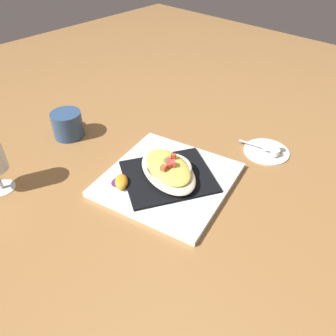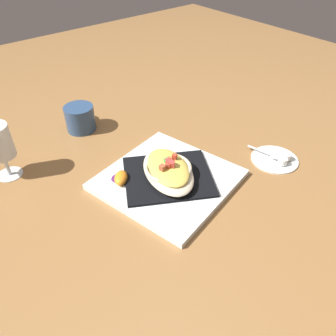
{
  "view_description": "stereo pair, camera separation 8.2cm",
  "coord_description": "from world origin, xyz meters",
  "px_view_note": "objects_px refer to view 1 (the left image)",
  "views": [
    {
      "loc": [
        -0.46,
        -0.43,
        0.56
      ],
      "look_at": [
        0.0,
        0.0,
        0.05
      ],
      "focal_mm": 35.75,
      "sensor_mm": 36.0,
      "label": 1
    },
    {
      "loc": [
        -0.41,
        -0.49,
        0.56
      ],
      "look_at": [
        0.0,
        0.0,
        0.05
      ],
      "focal_mm": 35.75,
      "sensor_mm": 36.0,
      "label": 2
    }
  ],
  "objects_px": {
    "creamer_cup_0": "(275,152)",
    "creamer_cup_1": "(278,148)",
    "creamer_saucer": "(266,151)",
    "square_plate": "(168,180)",
    "orange_garnish": "(121,182)",
    "spoon": "(264,148)",
    "coffee_mug": "(68,125)",
    "gratin_dish": "(168,169)"
  },
  "relations": [
    {
      "from": "creamer_cup_0",
      "to": "creamer_cup_1",
      "type": "relative_size",
      "value": 1.0
    },
    {
      "from": "creamer_saucer",
      "to": "creamer_cup_1",
      "type": "distance_m",
      "value": 0.03
    },
    {
      "from": "square_plate",
      "to": "creamer_cup_1",
      "type": "xyz_separation_m",
      "value": [
        0.3,
        -0.14,
        0.01
      ]
    },
    {
      "from": "orange_garnish",
      "to": "creamer_cup_0",
      "type": "bearing_deg",
      "value": -29.07
    },
    {
      "from": "square_plate",
      "to": "spoon",
      "type": "height_order",
      "value": "same"
    },
    {
      "from": "coffee_mug",
      "to": "gratin_dish",
      "type": "bearing_deg",
      "value": -82.74
    },
    {
      "from": "creamer_cup_0",
      "to": "creamer_cup_1",
      "type": "bearing_deg",
      "value": 12.82
    },
    {
      "from": "spoon",
      "to": "creamer_cup_1",
      "type": "distance_m",
      "value": 0.04
    },
    {
      "from": "orange_garnish",
      "to": "creamer_saucer",
      "type": "relative_size",
      "value": 0.48
    },
    {
      "from": "coffee_mug",
      "to": "creamer_saucer",
      "type": "bearing_deg",
      "value": -55.51
    },
    {
      "from": "gratin_dish",
      "to": "spoon",
      "type": "height_order",
      "value": "gratin_dish"
    },
    {
      "from": "orange_garnish",
      "to": "creamer_cup_1",
      "type": "distance_m",
      "value": 0.45
    },
    {
      "from": "square_plate",
      "to": "gratin_dish",
      "type": "bearing_deg",
      "value": -111.38
    },
    {
      "from": "creamer_saucer",
      "to": "creamer_cup_1",
      "type": "height_order",
      "value": "creamer_cup_1"
    },
    {
      "from": "creamer_saucer",
      "to": "gratin_dish",
      "type": "bearing_deg",
      "value": 157.72
    },
    {
      "from": "gratin_dish",
      "to": "creamer_saucer",
      "type": "distance_m",
      "value": 0.31
    },
    {
      "from": "creamer_cup_1",
      "to": "gratin_dish",
      "type": "bearing_deg",
      "value": 155.32
    },
    {
      "from": "gratin_dish",
      "to": "coffee_mug",
      "type": "xyz_separation_m",
      "value": [
        -0.05,
        0.36,
        -0.01
      ]
    },
    {
      "from": "coffee_mug",
      "to": "spoon",
      "type": "distance_m",
      "value": 0.58
    },
    {
      "from": "coffee_mug",
      "to": "spoon",
      "type": "xyz_separation_m",
      "value": [
        0.33,
        -0.47,
        -0.02
      ]
    },
    {
      "from": "creamer_saucer",
      "to": "spoon",
      "type": "bearing_deg",
      "value": 102.82
    },
    {
      "from": "gratin_dish",
      "to": "creamer_cup_1",
      "type": "height_order",
      "value": "gratin_dish"
    },
    {
      "from": "coffee_mug",
      "to": "creamer_cup_0",
      "type": "xyz_separation_m",
      "value": [
        0.32,
        -0.51,
        -0.02
      ]
    },
    {
      "from": "square_plate",
      "to": "spoon",
      "type": "distance_m",
      "value": 0.3
    },
    {
      "from": "square_plate",
      "to": "orange_garnish",
      "type": "distance_m",
      "value": 0.12
    },
    {
      "from": "square_plate",
      "to": "creamer_saucer",
      "type": "bearing_deg",
      "value": -22.3
    },
    {
      "from": "creamer_cup_0",
      "to": "creamer_saucer",
      "type": "bearing_deg",
      "value": 77.03
    },
    {
      "from": "spoon",
      "to": "creamer_cup_0",
      "type": "distance_m",
      "value": 0.04
    },
    {
      "from": "spoon",
      "to": "creamer_cup_0",
      "type": "xyz_separation_m",
      "value": [
        -0.0,
        -0.04,
        0.0
      ]
    },
    {
      "from": "creamer_saucer",
      "to": "square_plate",
      "type": "bearing_deg",
      "value": 157.7
    },
    {
      "from": "spoon",
      "to": "creamer_saucer",
      "type": "bearing_deg",
      "value": -77.18
    },
    {
      "from": "creamer_saucer",
      "to": "creamer_cup_1",
      "type": "relative_size",
      "value": 5.28
    },
    {
      "from": "gratin_dish",
      "to": "creamer_cup_1",
      "type": "bearing_deg",
      "value": -24.68
    },
    {
      "from": "creamer_cup_1",
      "to": "spoon",
      "type": "bearing_deg",
      "value": 123.12
    },
    {
      "from": "gratin_dish",
      "to": "creamer_cup_0",
      "type": "relative_size",
      "value": 9.06
    },
    {
      "from": "square_plate",
      "to": "orange_garnish",
      "type": "xyz_separation_m",
      "value": [
        -0.1,
        0.06,
        0.02
      ]
    },
    {
      "from": "gratin_dish",
      "to": "creamer_cup_0",
      "type": "height_order",
      "value": "gratin_dish"
    },
    {
      "from": "creamer_cup_0",
      "to": "coffee_mug",
      "type": "bearing_deg",
      "value": 122.49
    },
    {
      "from": "creamer_saucer",
      "to": "creamer_cup_1",
      "type": "bearing_deg",
      "value": -51.4
    },
    {
      "from": "orange_garnish",
      "to": "creamer_cup_1",
      "type": "bearing_deg",
      "value": -26.95
    },
    {
      "from": "square_plate",
      "to": "orange_garnish",
      "type": "relative_size",
      "value": 4.88
    },
    {
      "from": "creamer_saucer",
      "to": "orange_garnish",
      "type": "bearing_deg",
      "value": 154.66
    }
  ]
}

